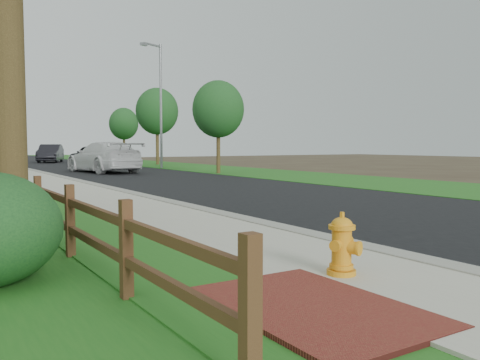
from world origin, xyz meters
TOP-DOWN VIEW (x-y plane):
  - ground at (0.00, 0.00)m, footprint 120.00×120.00m
  - road at (4.60, 35.00)m, footprint 8.00×90.00m
  - curb at (0.40, 35.00)m, footprint 0.40×90.00m
  - wet_gutter at (0.75, 35.00)m, footprint 0.50×90.00m
  - verge_far at (11.50, 35.00)m, footprint 6.00×90.00m
  - brick_patch at (-2.20, -1.00)m, footprint 1.60×2.40m
  - ranch_fence at (-3.60, 6.40)m, footprint 0.12×16.92m
  - fire_hydrant at (-1.13, -0.26)m, footprint 0.50×0.41m
  - white_suv at (3.81, 25.25)m, footprint 3.35×6.53m
  - dark_car_mid at (6.68, 38.08)m, footprint 3.00×5.13m
  - dark_car_far at (4.81, 44.85)m, footprint 3.45×5.43m
  - streetlight at (8.55, 27.89)m, footprint 1.85×0.98m
  - tree_near_right at (9.00, 20.52)m, footprint 2.96×2.96m
  - tree_mid_right at (11.15, 34.44)m, footprint 3.49×3.49m
  - tree_far_right at (11.98, 44.96)m, footprint 2.92×2.92m

SIDE VIEW (x-z plane):
  - ground at x=0.00m, z-range 0.00..0.00m
  - road at x=4.60m, z-range 0.00..0.02m
  - verge_far at x=11.50m, z-range 0.00..0.04m
  - wet_gutter at x=0.75m, z-range 0.02..0.02m
  - brick_patch at x=-2.20m, z-range 0.00..0.11m
  - curb at x=0.40m, z-range 0.00..0.12m
  - fire_hydrant at x=-1.13m, z-range 0.07..0.84m
  - ranch_fence at x=-3.60m, z-range 0.07..1.17m
  - dark_car_mid at x=6.68m, z-range 0.02..1.66m
  - dark_car_far at x=4.81m, z-range 0.02..1.71m
  - white_suv at x=3.81m, z-range 0.02..1.83m
  - tree_near_right at x=9.00m, z-range 1.02..6.34m
  - tree_far_right at x=11.98m, z-range 1.07..6.45m
  - tree_mid_right at x=11.15m, z-range 1.23..7.57m
  - streetlight at x=8.55m, z-range 0.57..9.11m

